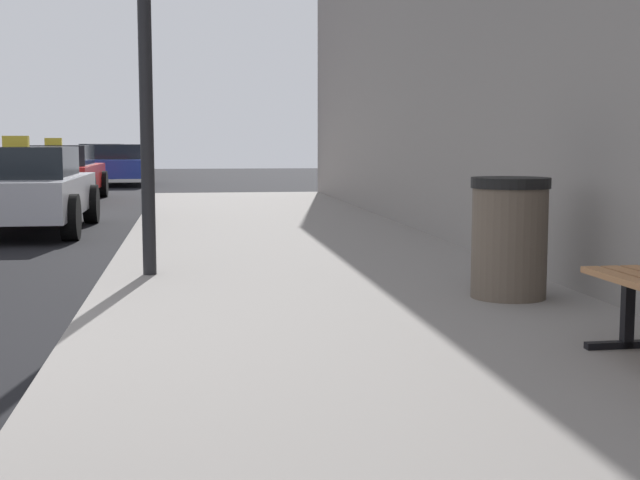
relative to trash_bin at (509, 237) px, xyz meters
The scene contains 6 objects.
sidewalk 1.99m from the trash_bin, 129.04° to the right, with size 4.00×32.00×0.15m, color gray.
trash_bin is the anchor object (origin of this frame).
car_silver 8.68m from the trash_bin, 124.42° to the left, with size 1.99×4.05×1.43m.
car_red 15.10m from the trash_bin, 110.93° to the left, with size 2.00×4.42×1.43m.
car_blue 22.22m from the trash_bin, 101.98° to the left, with size 2.06×4.15×1.27m.
car_black 30.10m from the trash_bin, 101.10° to the left, with size 2.00×4.47×1.27m.
Camera 1 is at (2.79, -4.88, 1.34)m, focal length 49.25 mm.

